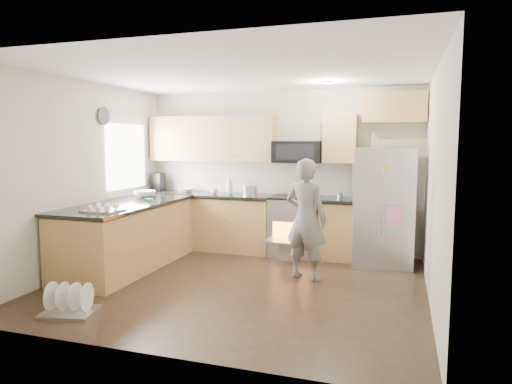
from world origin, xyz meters
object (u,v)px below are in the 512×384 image
(person, at_px, (306,219))
(dish_rack, at_px, (70,305))
(refrigerator, at_px, (381,207))
(stove_range, at_px, (296,212))

(person, distance_m, dish_rack, 2.95)
(refrigerator, xyz_separation_m, person, (-0.90, -0.98, -0.06))
(refrigerator, xyz_separation_m, dish_rack, (-2.99, -2.93, -0.76))
(refrigerator, distance_m, person, 1.33)
(dish_rack, bearing_deg, refrigerator, 44.44)
(refrigerator, height_order, dish_rack, refrigerator)
(person, height_order, dish_rack, person)
(person, bearing_deg, refrigerator, -116.54)
(stove_range, xyz_separation_m, refrigerator, (1.30, -0.20, 0.17))
(person, xyz_separation_m, dish_rack, (-2.09, -1.96, -0.70))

